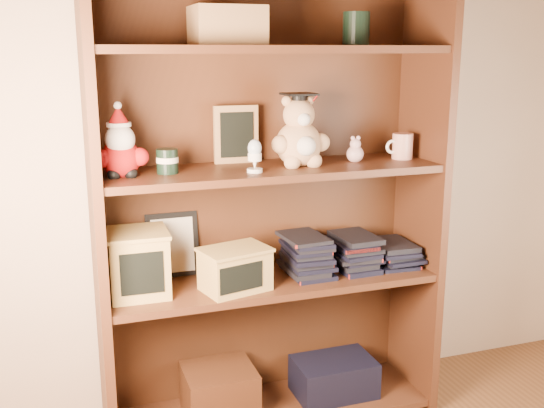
{
  "coord_description": "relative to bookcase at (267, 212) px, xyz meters",
  "views": [
    {
      "loc": [
        -0.66,
        -0.7,
        1.34
      ],
      "look_at": [
        0.03,
        1.3,
        0.82
      ],
      "focal_mm": 42.0,
      "sensor_mm": 36.0,
      "label": 1
    }
  ],
  "objects": [
    {
      "name": "treats_box",
      "position": [
        -0.46,
        -0.05,
        -0.12
      ],
      "size": [
        0.2,
        0.2,
        0.22
      ],
      "color": "tan",
      "rests_on": "shelf_lower"
    },
    {
      "name": "book_stack_left",
      "position": [
        0.13,
        -0.05,
        -0.15
      ],
      "size": [
        0.14,
        0.2,
        0.16
      ],
      "color": "black",
      "rests_on": "shelf_lower"
    },
    {
      "name": "pencils_box",
      "position": [
        -0.15,
        -0.12,
        -0.15
      ],
      "size": [
        0.25,
        0.21,
        0.15
      ],
      "color": "tan",
      "rests_on": "shelf_lower"
    },
    {
      "name": "book_stack_mid",
      "position": [
        0.32,
        -0.05,
        -0.16
      ],
      "size": [
        0.14,
        0.2,
        0.13
      ],
      "color": "black",
      "rests_on": "shelf_lower"
    },
    {
      "name": "bookcase",
      "position": [
        0.0,
        0.0,
        0.0
      ],
      "size": [
        1.2,
        0.35,
        1.6
      ],
      "color": "#4A2715",
      "rests_on": "ground"
    },
    {
      "name": "shelf_upper",
      "position": [
        0.0,
        -0.05,
        0.16
      ],
      "size": [
        1.14,
        0.33,
        0.02
      ],
      "color": "#4A2715",
      "rests_on": "ground"
    },
    {
      "name": "santa_plush",
      "position": [
        -0.5,
        -0.06,
        0.26
      ],
      "size": [
        0.17,
        0.12,
        0.24
      ],
      "color": "#A50F0F",
      "rests_on": "shelf_upper"
    },
    {
      "name": "grad_teddy_bear",
      "position": [
        0.1,
        -0.06,
        0.27
      ],
      "size": [
        0.21,
        0.18,
        0.25
      ],
      "color": "tan",
      "rests_on": "shelf_upper"
    },
    {
      "name": "chalkboard_plaque",
      "position": [
        -0.09,
        0.06,
        0.27
      ],
      "size": [
        0.16,
        0.08,
        0.2
      ],
      "color": "#9E7547",
      "rests_on": "shelf_upper"
    },
    {
      "name": "egg_cup",
      "position": [
        -0.08,
        -0.13,
        0.23
      ],
      "size": [
        0.05,
        0.05,
        0.11
      ],
      "color": "white",
      "rests_on": "shelf_upper"
    },
    {
      "name": "certificate_frame",
      "position": [
        -0.32,
        0.09,
        -0.11
      ],
      "size": [
        0.18,
        0.05,
        0.23
      ],
      "color": "black",
      "rests_on": "shelf_lower"
    },
    {
      "name": "pink_figurine",
      "position": [
        0.31,
        -0.05,
        0.21
      ],
      "size": [
        0.06,
        0.06,
        0.1
      ],
      "color": "#CC9D9D",
      "rests_on": "shelf_upper"
    },
    {
      "name": "shelf_lower",
      "position": [
        0.0,
        -0.05,
        -0.24
      ],
      "size": [
        1.14,
        0.33,
        0.02
      ],
      "color": "#4A2715",
      "rests_on": "ground"
    },
    {
      "name": "teacher_mug",
      "position": [
        0.5,
        -0.05,
        0.22
      ],
      "size": [
        0.1,
        0.07,
        0.09
      ],
      "color": "silver",
      "rests_on": "shelf_upper"
    },
    {
      "name": "book_stack_right",
      "position": [
        0.49,
        -0.05,
        -0.18
      ],
      "size": [
        0.14,
        0.2,
        0.1
      ],
      "color": "black",
      "rests_on": "shelf_lower"
    },
    {
      "name": "teachers_tin",
      "position": [
        -0.35,
        -0.05,
        0.21
      ],
      "size": [
        0.07,
        0.07,
        0.08
      ],
      "color": "black",
      "rests_on": "shelf_upper"
    }
  ]
}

